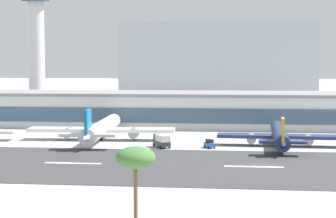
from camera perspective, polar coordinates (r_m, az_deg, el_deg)
ground_plane at (r=119.57m, az=9.08°, el=-5.56°), size 1400.00×1400.00×0.00m
runway_strip at (r=117.43m, az=9.13°, el=-5.72°), size 800.00×42.05×0.08m
runway_centreline_dash_3 at (r=121.79m, az=-9.45°, el=-5.34°), size 12.00×1.20×0.01m
runway_centreline_dash_4 at (r=117.37m, az=8.54°, el=-5.70°), size 12.00×1.20×0.01m
terminal_building at (r=192.16m, az=2.72°, el=-0.01°), size 171.06×28.72×11.33m
control_tower at (r=230.18m, az=-12.98°, el=6.87°), size 11.51×11.51×51.81m
distant_hotel_block at (r=302.84m, az=4.97°, el=4.56°), size 99.95×32.70×42.31m
airliner_blue_tail_gate_1 at (r=156.75m, az=-6.70°, el=-1.99°), size 40.34×47.30×9.87m
airliner_gold_tail_gate_2 at (r=147.15m, az=11.05°, el=-2.61°), size 31.58×41.59×8.68m
service_box_truck_0 at (r=142.59m, az=-0.64°, el=-3.15°), size 5.03×6.41×3.25m
service_baggage_tug_1 at (r=142.23m, az=4.15°, el=-3.48°), size 3.05×3.57×2.20m
palm_tree_0 at (r=68.83m, az=-3.26°, el=-4.98°), size 4.83×4.83×10.92m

